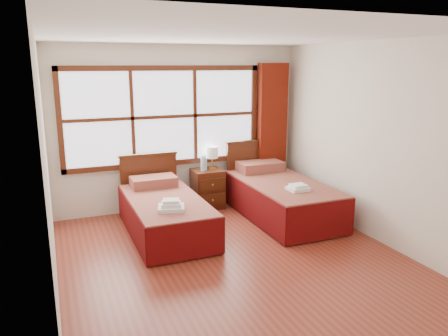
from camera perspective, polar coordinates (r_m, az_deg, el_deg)
name	(u,v)px	position (r m, az deg, el deg)	size (l,w,h in m)	color
floor	(235,260)	(5.37, 1.50, -11.96)	(4.50, 4.50, 0.00)	maroon
ceiling	(237,35)	(4.86, 1.69, 16.95)	(4.50, 4.50, 0.00)	white
wall_back	(179,128)	(7.04, -5.85, 5.19)	(4.00, 4.00, 0.00)	silver
wall_left	(47,171)	(4.55, -22.14, -0.31)	(4.50, 4.50, 0.00)	silver
wall_right	(376,143)	(6.03, 19.28, 3.12)	(4.50, 4.50, 0.00)	silver
window	(164,117)	(6.91, -7.80, 6.65)	(3.16, 0.06, 1.56)	white
curtain	(272,132)	(7.54, 6.27, 4.72)	(0.50, 0.16, 2.30)	#67170A
bed_left	(165,213)	(6.15, -7.76, -5.79)	(0.99, 2.01, 0.95)	#44210E
bed_right	(280,196)	(6.79, 7.29, -3.66)	(1.08, 2.10, 1.05)	#44210E
nightstand	(208,189)	(7.12, -2.15, -2.74)	(0.48, 0.47, 0.64)	#4A2010
towels_left	(171,206)	(5.55, -6.91, -4.92)	(0.39, 0.36, 0.14)	white
towels_right	(298,188)	(6.27, 9.66, -2.55)	(0.29, 0.26, 0.09)	white
lamp	(212,153)	(7.08, -1.55, 1.95)	(0.19, 0.19, 0.36)	gold
bottle_near	(203,164)	(6.94, -2.79, 0.50)	(0.06, 0.06, 0.25)	silver
bottle_far	(205,164)	(6.99, -2.49, 0.56)	(0.06, 0.06, 0.24)	silver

